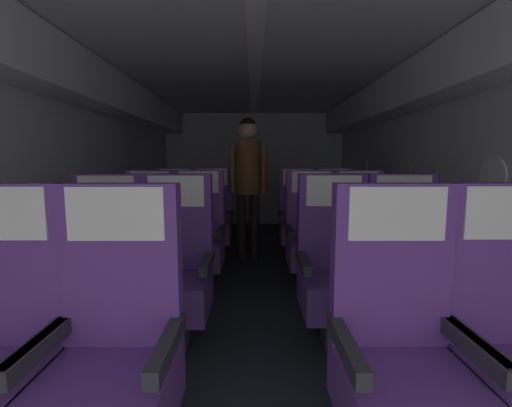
# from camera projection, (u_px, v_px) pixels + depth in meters

# --- Properties ---
(ground) EXTENTS (3.48, 7.19, 0.02)m
(ground) POSITION_uv_depth(u_px,v_px,m) (255.00, 293.00, 3.13)
(ground) COLOR #23282D
(fuselage_shell) EXTENTS (3.36, 6.84, 2.08)m
(fuselage_shell) POSITION_uv_depth(u_px,v_px,m) (255.00, 124.00, 3.19)
(fuselage_shell) COLOR silver
(fuselage_shell) RESTS_ON ground
(seat_a_left_aisle) EXTENTS (0.48, 0.47, 1.09)m
(seat_a_left_aisle) POSITION_uv_depth(u_px,v_px,m) (112.00, 359.00, 1.25)
(seat_a_left_aisle) COLOR #38383D
(seat_a_left_aisle) RESTS_ON ground
(seat_a_right_window) EXTENTS (0.48, 0.47, 1.09)m
(seat_a_right_window) POSITION_uv_depth(u_px,v_px,m) (401.00, 359.00, 1.25)
(seat_a_right_window) COLOR #38383D
(seat_a_right_window) RESTS_ON ground
(seat_b_left_window) EXTENTS (0.48, 0.47, 1.09)m
(seat_b_left_window) POSITION_uv_depth(u_px,v_px,m) (104.00, 274.00, 2.20)
(seat_b_left_window) COLOR #38383D
(seat_b_left_window) RESTS_ON ground
(seat_b_left_aisle) EXTENTS (0.48, 0.47, 1.09)m
(seat_b_left_aisle) POSITION_uv_depth(u_px,v_px,m) (175.00, 273.00, 2.21)
(seat_b_left_aisle) COLOR #38383D
(seat_b_left_aisle) RESTS_ON ground
(seat_b_right_aisle) EXTENTS (0.48, 0.47, 1.09)m
(seat_b_right_aisle) POSITION_uv_depth(u_px,v_px,m) (406.00, 271.00, 2.24)
(seat_b_right_aisle) COLOR #38383D
(seat_b_right_aisle) RESTS_ON ground
(seat_b_right_window) EXTENTS (0.48, 0.47, 1.09)m
(seat_b_right_window) POSITION_uv_depth(u_px,v_px,m) (335.00, 272.00, 2.23)
(seat_b_right_window) COLOR #38383D
(seat_b_right_window) RESTS_ON ground
(seat_c_left_window) EXTENTS (0.48, 0.47, 1.09)m
(seat_c_left_window) POSITION_uv_depth(u_px,v_px,m) (149.00, 239.00, 3.16)
(seat_c_left_window) COLOR #38383D
(seat_c_left_window) RESTS_ON ground
(seat_c_left_aisle) EXTENTS (0.48, 0.47, 1.09)m
(seat_c_left_aisle) POSITION_uv_depth(u_px,v_px,m) (199.00, 239.00, 3.17)
(seat_c_left_aisle) COLOR #38383D
(seat_c_left_aisle) RESTS_ON ground
(seat_c_right_aisle) EXTENTS (0.48, 0.47, 1.09)m
(seat_c_right_aisle) POSITION_uv_depth(u_px,v_px,m) (360.00, 239.00, 3.17)
(seat_c_right_aisle) COLOR #38383D
(seat_c_right_aisle) RESTS_ON ground
(seat_c_right_window) EXTENTS (0.48, 0.47, 1.09)m
(seat_c_right_window) POSITION_uv_depth(u_px,v_px,m) (312.00, 238.00, 3.19)
(seat_c_right_window) COLOR #38383D
(seat_c_right_window) RESTS_ON ground
(seat_d_left_window) EXTENTS (0.48, 0.47, 1.09)m
(seat_d_left_window) POSITION_uv_depth(u_px,v_px,m) (174.00, 221.00, 4.14)
(seat_d_left_window) COLOR #38383D
(seat_d_left_window) RESTS_ON ground
(seat_d_left_aisle) EXTENTS (0.48, 0.47, 1.09)m
(seat_d_left_aisle) POSITION_uv_depth(u_px,v_px,m) (212.00, 221.00, 4.14)
(seat_d_left_aisle) COLOR #38383D
(seat_d_left_aisle) RESTS_ON ground
(seat_d_right_aisle) EXTENTS (0.48, 0.47, 1.09)m
(seat_d_right_aisle) POSITION_uv_depth(u_px,v_px,m) (335.00, 220.00, 4.16)
(seat_d_right_aisle) COLOR #38383D
(seat_d_right_aisle) RESTS_ON ground
(seat_d_right_window) EXTENTS (0.48, 0.47, 1.09)m
(seat_d_right_window) POSITION_uv_depth(u_px,v_px,m) (298.00, 221.00, 4.14)
(seat_d_right_window) COLOR #38383D
(seat_d_right_window) RESTS_ON ground
(flight_attendant) EXTENTS (0.43, 0.28, 1.66)m
(flight_attendant) POSITION_uv_depth(u_px,v_px,m) (248.00, 173.00, 4.04)
(flight_attendant) COLOR black
(flight_attendant) RESTS_ON ground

